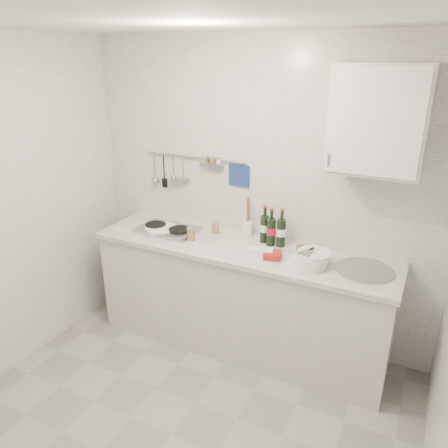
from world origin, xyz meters
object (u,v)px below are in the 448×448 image
wall_cabinet (379,119)px  plate_stack_sink (310,259)px  wine_bottles (272,226)px  plate_stack_hob (160,229)px  utensil_crock (248,227)px

wall_cabinet → plate_stack_sink: size_ratio=2.29×
wall_cabinet → wine_bottles: (-0.70, 0.02, -0.87)m
plate_stack_hob → wine_bottles: (0.95, 0.17, 0.14)m
utensil_crock → plate_stack_sink: bearing=-25.7°
wine_bottles → utensil_crock: size_ratio=0.88×
wall_cabinet → wine_bottles: bearing=178.2°
wall_cabinet → plate_stack_hob: (-1.65, -0.15, -1.01)m
wall_cabinet → wine_bottles: wall_cabinet is taller
wall_cabinet → plate_stack_sink: wall_cabinet is taller
plate_stack_sink → utensil_crock: bearing=154.3°
plate_stack_sink → utensil_crock: (-0.62, 0.30, 0.03)m
utensil_crock → plate_stack_hob: bearing=-161.6°
wine_bottles → utensil_crock: (-0.24, 0.07, -0.07)m
plate_stack_hob → wine_bottles: 0.98m
plate_stack_hob → utensil_crock: (0.71, 0.24, 0.06)m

